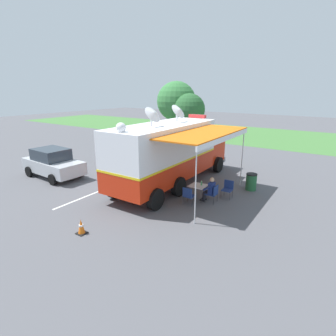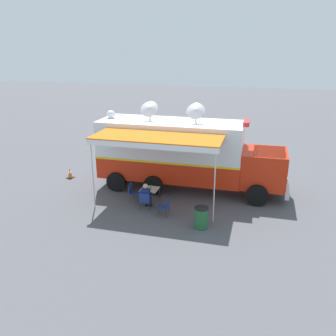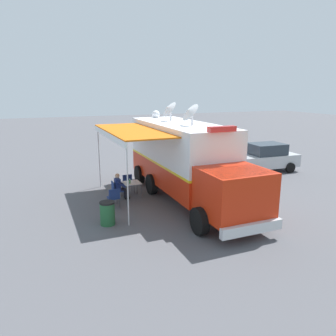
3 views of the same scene
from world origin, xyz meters
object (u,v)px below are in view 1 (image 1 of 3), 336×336
object	(u,v)px
folding_chair_at_table	(213,193)
folding_chair_beside_table	(188,195)
command_truck	(172,151)
traffic_cone	(81,227)
car_behind_truck	(53,163)
trash_bin	(251,182)
folding_table	(198,186)
seated_responder	(210,189)
water_bottle	(201,183)
folding_chair_spare_by_truck	(228,188)

from	to	relation	value
folding_chair_at_table	folding_chair_beside_table	size ratio (longest dim) A/B	1.00
command_truck	traffic_cone	xyz separation A→B (m)	(0.24, -6.53, -1.67)
car_behind_truck	trash_bin	bearing A→B (deg)	23.08
folding_table	traffic_cone	bearing A→B (deg)	-110.65
seated_responder	trash_bin	world-z (taller)	seated_responder
water_bottle	traffic_cone	xyz separation A→B (m)	(-2.16, -5.50, -0.55)
folding_chair_at_table	folding_table	bearing A→B (deg)	-176.33
traffic_cone	trash_bin	bearing A→B (deg)	65.26
water_bottle	traffic_cone	world-z (taller)	water_bottle
water_bottle	traffic_cone	distance (m)	5.94
water_bottle	seated_responder	xyz separation A→B (m)	(0.49, -0.06, -0.18)
command_truck	folding_chair_spare_by_truck	world-z (taller)	command_truck
command_truck	traffic_cone	distance (m)	6.75
water_bottle	folding_chair_at_table	distance (m)	0.75
trash_bin	car_behind_truck	distance (m)	11.80
folding_chair_beside_table	traffic_cone	distance (m)	4.97
folding_chair_spare_by_truck	trash_bin	size ratio (longest dim) A/B	0.96
folding_table	folding_chair_spare_by_truck	distance (m)	1.55
folding_chair_at_table	car_behind_truck	bearing A→B (deg)	-169.21
folding_chair_beside_table	traffic_cone	size ratio (longest dim) A/B	1.50
folding_chair_spare_by_truck	trash_bin	world-z (taller)	trash_bin
folding_table	trash_bin	bearing A→B (deg)	58.06
command_truck	car_behind_truck	size ratio (longest dim) A/B	2.24
command_truck	car_behind_truck	distance (m)	7.53
command_truck	folding_table	size ratio (longest dim) A/B	11.73
command_truck	trash_bin	bearing A→B (deg)	22.38
folding_chair_beside_table	car_behind_truck	xyz separation A→B (m)	(-9.07, -0.99, 0.37)
folding_chair_at_table	car_behind_truck	size ratio (longest dim) A/B	0.20
folding_table	folding_chair_at_table	xyz separation A→B (m)	(0.80, 0.05, -0.16)
folding_chair_at_table	trash_bin	xyz separation A→B (m)	(0.94, 2.73, -0.06)
folding_chair_at_table	seated_responder	xyz separation A→B (m)	(-0.19, -0.00, 0.14)
folding_chair_spare_by_truck	car_behind_truck	size ratio (longest dim) A/B	0.20
command_truck	traffic_cone	size ratio (longest dim) A/B	16.42
command_truck	folding_table	world-z (taller)	command_truck
folding_chair_spare_by_truck	command_truck	bearing A→B (deg)	178.95
folding_chair_at_table	trash_bin	bearing A→B (deg)	71.09
command_truck	folding_chair_beside_table	bearing A→B (deg)	-41.61
folding_chair_beside_table	folding_chair_spare_by_truck	size ratio (longest dim) A/B	1.00
command_truck	water_bottle	bearing A→B (deg)	-23.17
water_bottle	seated_responder	size ratio (longest dim) A/B	0.18
command_truck	water_bottle	distance (m)	2.84
water_bottle	trash_bin	bearing A→B (deg)	58.95
seated_responder	folding_chair_beside_table	bearing A→B (deg)	-126.00
folding_chair_beside_table	seated_responder	bearing A→B (deg)	54.00
command_truck	folding_chair_beside_table	size ratio (longest dim) A/B	10.95
seated_responder	command_truck	bearing A→B (deg)	159.39
seated_responder	car_behind_truck	distance (m)	9.91
traffic_cone	car_behind_truck	xyz separation A→B (m)	(-7.08, 3.56, 0.60)
car_behind_truck	folding_table	bearing A→B (deg)	11.40
folding_table	folding_chair_beside_table	world-z (taller)	folding_chair_beside_table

